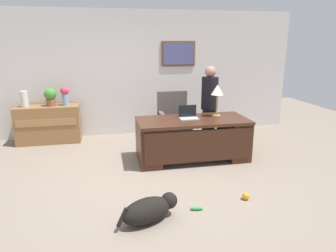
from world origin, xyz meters
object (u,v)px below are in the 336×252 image
at_px(desk, 193,138).
at_px(desk_lamp, 217,92).
at_px(laptop, 188,115).
at_px(credenza, 49,124).
at_px(potted_plant, 50,96).
at_px(armchair, 174,121).
at_px(person_standing, 209,106).
at_px(dog_lying, 149,210).
at_px(dog_toy_bone, 197,208).
at_px(vase_empty, 24,99).
at_px(vase_with_flowers, 65,95).
at_px(dog_toy_ball, 246,196).

xyz_separation_m(desk, desk_lamp, (0.47, 0.14, 0.78)).
bearing_deg(laptop, credenza, 150.36).
bearing_deg(potted_plant, armchair, -15.01).
height_order(armchair, laptop, armchair).
distance_m(credenza, person_standing, 3.31).
distance_m(desk, person_standing, 0.91).
bearing_deg(dog_lying, dog_toy_bone, 11.59).
bearing_deg(laptop, desk, -58.51).
relative_size(potted_plant, dog_toy_bone, 2.18).
distance_m(dog_lying, vase_empty, 4.00).
relative_size(vase_with_flowers, potted_plant, 1.07).
bearing_deg(dog_toy_bone, armchair, 83.58).
bearing_deg(dog_toy_bone, desk, 75.69).
xyz_separation_m(credenza, person_standing, (3.15, -0.93, 0.43)).
bearing_deg(dog_toy_bone, credenza, 124.32).
distance_m(desk, potted_plant, 3.05).
bearing_deg(armchair, vase_with_flowers, 163.09).
height_order(vase_empty, potted_plant, potted_plant).
relative_size(vase_with_flowers, dog_toy_ball, 3.91).
relative_size(dog_toy_ball, dog_toy_bone, 0.59).
xyz_separation_m(vase_with_flowers, vase_empty, (-0.78, 0.00, -0.06)).
distance_m(vase_empty, dog_toy_ball, 4.66).
bearing_deg(dog_lying, vase_with_flowers, 110.04).
xyz_separation_m(desk, dog_toy_ball, (0.29, -1.55, -0.35)).
height_order(dog_lying, vase_empty, vase_empty).
height_order(person_standing, dog_toy_bone, person_standing).
bearing_deg(potted_plant, dog_lying, -65.80).
distance_m(dog_lying, vase_with_flowers, 3.69).
xyz_separation_m(laptop, dog_toy_bone, (-0.36, -1.78, -0.77)).
bearing_deg(credenza, vase_empty, 179.81).
distance_m(vase_with_flowers, vase_empty, 0.79).
xyz_separation_m(desk, vase_empty, (-3.05, 1.57, 0.52)).
relative_size(vase_with_flowers, vase_empty, 1.21).
relative_size(armchair, dog_lying, 1.42).
bearing_deg(person_standing, vase_empty, 165.30).
distance_m(potted_plant, dog_toy_bone, 4.00).
bearing_deg(laptop, potted_plant, 149.49).
relative_size(credenza, armchair, 1.18).
bearing_deg(vase_with_flowers, armchair, -16.91).
xyz_separation_m(laptop, potted_plant, (-2.49, 1.47, 0.18)).
bearing_deg(armchair, vase_empty, 167.46).
height_order(dog_lying, desk_lamp, desk_lamp).
xyz_separation_m(credenza, dog_toy_ball, (2.94, -3.12, -0.34)).
bearing_deg(dog_toy_ball, vase_empty, 137.03).
height_order(dog_lying, dog_toy_ball, dog_lying).
relative_size(desk, dog_toy_bone, 11.63).
distance_m(desk, armchair, 0.94).
xyz_separation_m(armchair, dog_toy_ball, (0.43, -2.47, -0.43)).
height_order(laptop, potted_plant, potted_plant).
relative_size(desk_lamp, potted_plant, 1.59).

